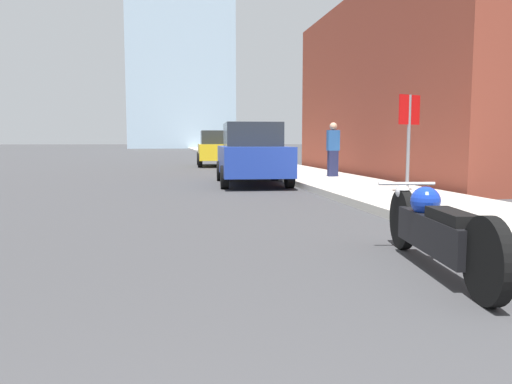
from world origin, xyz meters
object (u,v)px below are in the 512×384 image
motorcycle (435,229)px  parked_car_yellow (216,149)px  parked_car_blue (252,154)px  pedestrian (333,149)px  stop_sign (409,126)px

motorcycle → parked_car_yellow: (-0.12, 20.03, 0.46)m
parked_car_blue → parked_car_yellow: parked_car_blue is taller
parked_car_yellow → pedestrian: size_ratio=2.40×
parked_car_yellow → pedestrian: bearing=-72.8°
motorcycle → pedestrian: (2.48, 10.22, 0.59)m
parked_car_yellow → parked_car_blue: bearing=-87.6°
motorcycle → stop_sign: stop_sign is taller
parked_car_blue → motorcycle: bearing=-85.8°
parked_car_blue → parked_car_yellow: 10.41m
motorcycle → parked_car_blue: bearing=99.3°
motorcycle → parked_car_yellow: parked_car_yellow is taller
parked_car_yellow → pedestrian: 10.15m
parked_car_yellow → stop_sign: 14.94m
stop_sign → motorcycle: bearing=-114.5°
motorcycle → parked_car_blue: (-0.11, 9.63, 0.46)m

